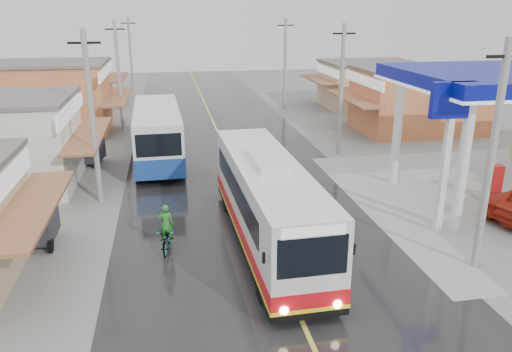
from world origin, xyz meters
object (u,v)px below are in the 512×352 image
(second_bus, at_px, (158,133))
(tricycle_near, at_px, (37,222))
(cyclist, at_px, (167,235))
(tricycle_far, at_px, (91,150))
(coach_bus, at_px, (267,202))

(second_bus, relative_size, tricycle_near, 4.63)
(cyclist, bearing_deg, tricycle_far, 116.89)
(tricycle_far, bearing_deg, second_bus, 9.83)
(second_bus, xyz_separation_m, tricycle_far, (-3.95, 0.10, -0.87))
(coach_bus, distance_m, cyclist, 4.03)
(second_bus, height_order, tricycle_near, second_bus)
(coach_bus, height_order, second_bus, coach_bus)
(second_bus, relative_size, tricycle_far, 4.48)
(tricycle_far, bearing_deg, cyclist, -59.03)
(second_bus, height_order, tricycle_far, second_bus)
(coach_bus, bearing_deg, tricycle_near, 169.15)
(coach_bus, bearing_deg, tricycle_far, 122.62)
(cyclist, bearing_deg, second_bus, 98.97)
(coach_bus, relative_size, cyclist, 5.94)
(coach_bus, xyz_separation_m, second_bus, (-4.25, 12.01, 0.02))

